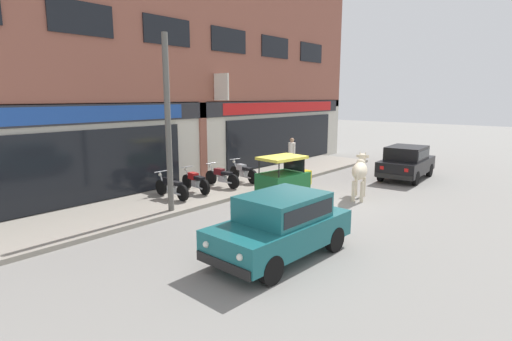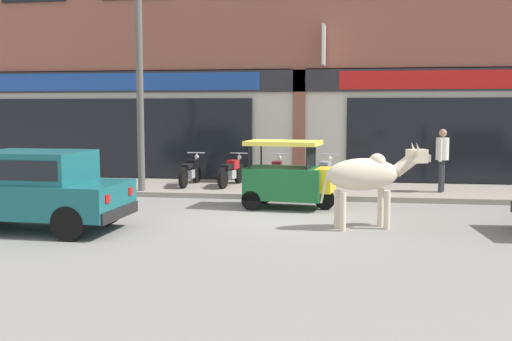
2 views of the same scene
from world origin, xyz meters
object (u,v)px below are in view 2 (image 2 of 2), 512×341
(motorcycle_0, at_px, (190,171))
(motorcycle_1, at_px, (231,172))
(utility_pole, at_px, (140,87))
(pedestrian, at_px, (442,153))
(auto_rickshaw, at_px, (289,179))
(cow, at_px, (368,175))
(motorcycle_2, at_px, (276,173))
(car_0, at_px, (31,186))
(motorcycle_3, at_px, (324,174))

(motorcycle_0, relative_size, motorcycle_1, 1.01)
(utility_pole, bearing_deg, motorcycle_0, 51.75)
(pedestrian, bearing_deg, auto_rickshaw, -148.12)
(motorcycle_0, relative_size, pedestrian, 1.13)
(pedestrian, bearing_deg, cow, -114.51)
(motorcycle_2, bearing_deg, car_0, -123.63)
(utility_pole, bearing_deg, car_0, -95.90)
(utility_pole, bearing_deg, motorcycle_2, 19.18)
(cow, distance_m, motorcycle_1, 5.99)
(motorcycle_0, relative_size, utility_pole, 0.34)
(cow, height_order, motorcycle_1, cow)
(car_0, relative_size, utility_pole, 0.69)
(motorcycle_2, distance_m, utility_pole, 4.23)
(motorcycle_2, bearing_deg, motorcycle_1, 174.78)
(motorcycle_2, relative_size, pedestrian, 1.13)
(cow, distance_m, motorcycle_0, 6.68)
(motorcycle_1, height_order, utility_pole, utility_pole)
(cow, xyz_separation_m, utility_pole, (-5.63, 3.54, 1.78))
(motorcycle_0, bearing_deg, motorcycle_3, -0.55)
(car_0, bearing_deg, motorcycle_2, 56.37)
(cow, xyz_separation_m, motorcycle_2, (-2.26, 4.71, -0.49))
(car_0, height_order, utility_pole, utility_pole)
(motorcycle_1, distance_m, motorcycle_2, 1.27)
(pedestrian, relative_size, utility_pole, 0.30)
(auto_rickshaw, height_order, utility_pole, utility_pole)
(utility_pole, bearing_deg, auto_rickshaw, -19.84)
(motorcycle_1, bearing_deg, cow, -53.91)
(car_0, distance_m, motorcycle_3, 7.75)
(motorcycle_3, height_order, utility_pole, utility_pole)
(auto_rickshaw, height_order, motorcycle_3, auto_rickshaw)
(auto_rickshaw, height_order, motorcycle_0, auto_rickshaw)
(auto_rickshaw, relative_size, pedestrian, 1.29)
(cow, relative_size, utility_pole, 0.39)
(auto_rickshaw, relative_size, utility_pole, 0.39)
(car_0, relative_size, motorcycle_1, 2.04)
(car_0, xyz_separation_m, utility_pole, (0.48, 4.61, 1.97))
(auto_rickshaw, distance_m, motorcycle_0, 4.00)
(cow, bearing_deg, pedestrian, 65.49)
(motorcycle_0, distance_m, pedestrian, 6.70)
(cow, xyz_separation_m, car_0, (-6.10, -1.07, -0.19))
(motorcycle_2, distance_m, motorcycle_3, 1.28)
(pedestrian, xyz_separation_m, utility_pole, (-7.63, -0.85, 1.67))
(motorcycle_2, relative_size, utility_pole, 0.34)
(auto_rickshaw, height_order, motorcycle_1, auto_rickshaw)
(motorcycle_0, bearing_deg, pedestrian, -3.23)
(motorcycle_3, bearing_deg, motorcycle_0, 179.45)
(motorcycle_0, height_order, motorcycle_2, same)
(motorcycle_1, bearing_deg, utility_pole, -148.62)
(motorcycle_0, height_order, motorcycle_3, same)
(motorcycle_3, xyz_separation_m, pedestrian, (2.98, -0.34, 0.60))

